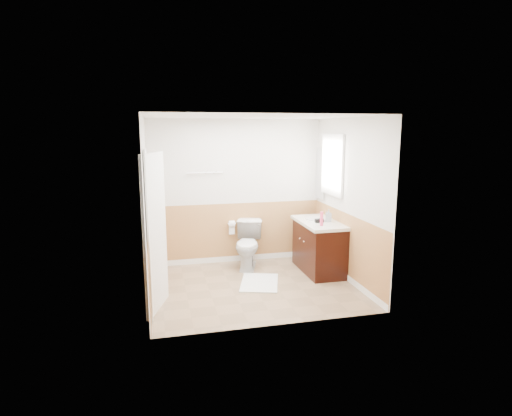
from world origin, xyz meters
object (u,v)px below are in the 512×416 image
object	(u,v)px
bath_mat	(260,283)
lotion_bottle	(322,219)
vanity_cabinet	(319,248)
toilet	(248,245)
soap_dispenser	(328,215)

from	to	relation	value
bath_mat	lotion_bottle	xyz separation A→B (m)	(0.99, 0.01, 0.95)
vanity_cabinet	lotion_bottle	xyz separation A→B (m)	(-0.10, -0.32, 0.56)
toilet	soap_dispenser	bearing A→B (deg)	-6.97
bath_mat	soap_dispenser	distance (m)	1.56
toilet	lotion_bottle	distance (m)	1.39
toilet	lotion_bottle	world-z (taller)	lotion_bottle
lotion_bottle	bath_mat	bearing A→B (deg)	-179.29
lotion_bottle	soap_dispenser	world-z (taller)	lotion_bottle
bath_mat	lotion_bottle	bearing A→B (deg)	0.71
vanity_cabinet	soap_dispenser	distance (m)	0.57
toilet	bath_mat	world-z (taller)	toilet
vanity_cabinet	toilet	bearing A→B (deg)	156.43
toilet	vanity_cabinet	bearing A→B (deg)	-6.14
soap_dispenser	vanity_cabinet	bearing A→B (deg)	148.58
toilet	lotion_bottle	size ratio (longest dim) A/B	3.56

